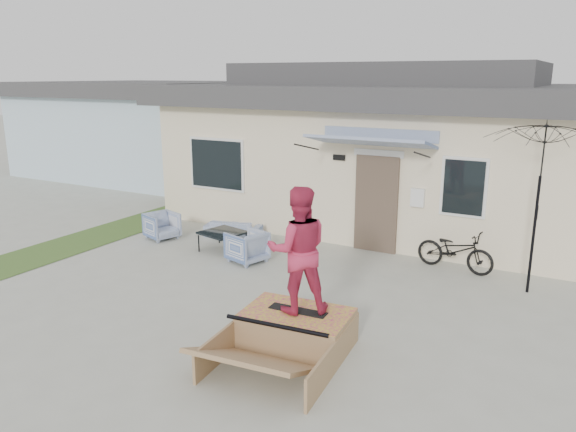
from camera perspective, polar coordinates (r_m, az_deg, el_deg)
The scene contains 13 objects.
ground at distance 9.03m, azimuth -7.34°, elevation -10.30°, with size 90.00×90.00×0.00m, color #A3A496.
grass_strip at distance 13.79m, azimuth -20.00°, elevation -2.28°, with size 1.40×8.00×0.01m, color #3A5A25.
house at distance 15.48m, azimuth 10.28°, elevation 7.44°, with size 10.80×8.49×4.10m.
neighbor_house at distance 22.73m, azimuth -14.11°, elevation 9.00°, with size 8.60×7.60×3.50m.
loveseat at distance 13.22m, azimuth -5.68°, elevation -0.99°, with size 1.35×0.39×0.53m, color #3F5C9C.
armchair_left at distance 13.27m, azimuth -12.90°, elevation -0.86°, with size 0.67×0.63×0.69m, color #3F5C9C.
armchair_right at distance 11.38m, azimuth -4.27°, elevation -3.01°, with size 0.70×0.65×0.72m, color #3F5C9C.
coffee_table at distance 12.25m, azimuth -6.76°, elevation -2.55°, with size 0.84×0.84×0.41m, color black.
bicycle at distance 11.32m, azimuth 16.92°, elevation -2.98°, with size 0.54×1.55×0.99m, color black.
patio_umbrella at distance 10.31m, azimuth 24.44°, elevation 1.88°, with size 2.04×1.91×2.20m.
skate_ramp at distance 8.00m, azimuth 0.88°, elevation -11.60°, with size 1.49×1.99×0.50m, color #926F48, non-canonical shape.
skateboard at distance 7.92m, azimuth 1.03°, elevation -9.66°, with size 0.85×0.21×0.05m, color black.
skater at distance 7.59m, azimuth 1.07°, elevation -3.29°, with size 0.88×0.68×1.79m, color #C22C4F.
Camera 1 is at (4.94, -6.56, 3.75)m, focal length 34.39 mm.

